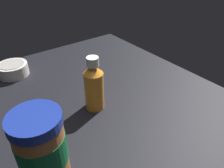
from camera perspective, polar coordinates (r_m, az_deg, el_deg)
The scene contains 4 objects.
ground_plane at distance 63.88cm, azimuth 1.16°, elevation -7.61°, with size 96.52×67.01×4.89cm, color black.
peanut_butter_jar at distance 43.87cm, azimuth -18.13°, elevation -15.54°, with size 9.56×9.56×15.15cm.
honey_bottle at distance 58.23cm, azimuth -4.79°, elevation -0.52°, with size 5.32×5.32×15.60cm.
small_bowl at distance 83.17cm, azimuth -24.64°, elevation 3.56°, with size 10.19×10.19×4.39cm.
Camera 1 is at (37.76, -30.02, 39.44)cm, focal length 34.69 mm.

